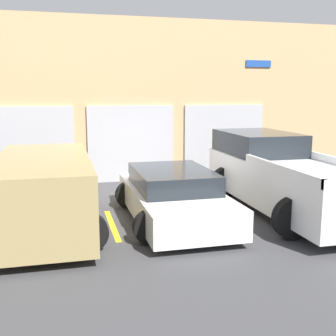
% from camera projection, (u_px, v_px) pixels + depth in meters
% --- Properties ---
extents(ground_plane, '(28.00, 28.00, 0.00)m').
position_uv_depth(ground_plane, '(158.00, 203.00, 10.83)').
color(ground_plane, '#3D3D3F').
extents(shophouse_building, '(15.00, 0.68, 5.11)m').
position_uv_depth(shophouse_building, '(135.00, 102.00, 13.53)').
color(shophouse_building, tan).
rests_on(shophouse_building, ground).
extents(pickup_truck, '(2.42, 5.55, 1.78)m').
position_uv_depth(pickup_truck, '(280.00, 175.00, 10.12)').
color(pickup_truck, white).
rests_on(pickup_truck, ground).
extents(sedan_white, '(2.25, 4.20, 1.14)m').
position_uv_depth(sedan_white, '(173.00, 196.00, 9.29)').
color(sedan_white, white).
rests_on(sedan_white, ground).
extents(sedan_side, '(2.28, 4.51, 1.53)m').
position_uv_depth(sedan_side, '(44.00, 191.00, 8.56)').
color(sedan_side, '#9E8956').
rests_on(sedan_side, ground).
extents(parking_stripe_left, '(0.12, 2.20, 0.01)m').
position_uv_depth(parking_stripe_left, '(112.00, 225.00, 9.03)').
color(parking_stripe_left, gold).
rests_on(parking_stripe_left, ground).
extents(parking_stripe_centre, '(0.12, 2.20, 0.01)m').
position_uv_depth(parking_stripe_centre, '(231.00, 216.00, 9.69)').
color(parking_stripe_centre, gold).
rests_on(parking_stripe_centre, ground).
extents(parking_stripe_right, '(0.12, 2.20, 0.01)m').
position_uv_depth(parking_stripe_right, '(334.00, 208.00, 10.34)').
color(parking_stripe_right, gold).
rests_on(parking_stripe_right, ground).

